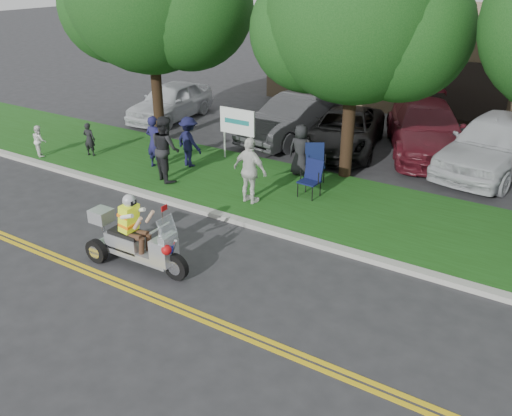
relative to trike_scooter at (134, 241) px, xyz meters
The scene contains 23 objects.
ground 1.29m from the trike_scooter, 11.45° to the right, with size 120.00×120.00×0.00m, color #28282B.
centerline_near 1.50m from the trike_scooter, 35.46° to the right, with size 60.00×0.10×0.01m, color gold.
centerline_far 1.42m from the trike_scooter, 29.75° to the right, with size 60.00×0.10×0.01m, color gold.
curb 3.08m from the trike_scooter, 68.02° to the left, with size 60.00×0.25×0.12m, color #A8A89E.
grass_verge 5.12m from the trike_scooter, 77.10° to the left, with size 60.00×4.00×0.10m, color #1B4813.
commercial_building 19.06m from the trike_scooter, 80.50° to the left, with size 18.00×8.20×4.00m.
tree_mid 8.18m from the trike_scooter, 76.42° to the left, with size 5.88×4.80×7.05m.
business_sign 6.65m from the trike_scooter, 105.46° to the left, with size 1.25×0.06×1.75m.
trike_scooter is the anchor object (origin of this frame).
lawn_chair_a 5.31m from the trike_scooter, 73.67° to the left, with size 0.55×0.57×0.98m.
lawn_chair_b 6.32m from the trike_scooter, 80.93° to the left, with size 0.76×0.77×1.03m.
spectator_adult_left 5.71m from the trike_scooter, 127.95° to the left, with size 0.58×0.38×1.59m, color #1B1947.
spectator_adult_mid 4.67m from the trike_scooter, 122.96° to the left, with size 0.90×0.70×1.86m, color black.
spectator_adult_right 3.88m from the trike_scooter, 84.66° to the left, with size 1.02×0.42×1.74m, color silver.
spectator_chair_a 5.83m from the trike_scooter, 117.73° to the left, with size 0.99×0.57×1.53m, color #131436.
spectator_chair_b 6.34m from the trike_scooter, 85.51° to the left, with size 0.74×0.48×1.51m, color black.
child_left 7.34m from the trike_scooter, 145.27° to the left, with size 0.39×0.26×1.08m, color black.
child_right 8.07m from the trike_scooter, 155.85° to the left, with size 0.48×0.38×1.00m, color white.
parked_car_far_left 11.57m from the trike_scooter, 127.04° to the left, with size 1.74×4.31×1.47m, color silver.
parked_car_left 9.57m from the trike_scooter, 98.38° to the left, with size 1.67×4.79×1.58m, color #323235.
parked_car_mid 9.43m from the trike_scooter, 86.99° to the left, with size 2.23×4.83×1.34m, color black.
parked_car_right 10.99m from the trike_scooter, 74.86° to the left, with size 2.26×5.56×1.61m, color #52131D.
parked_car_far_right 11.12m from the trike_scooter, 62.48° to the left, with size 2.11×5.25×1.79m, color silver.
Camera 1 is at (6.33, -6.76, 5.88)m, focal length 38.00 mm.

